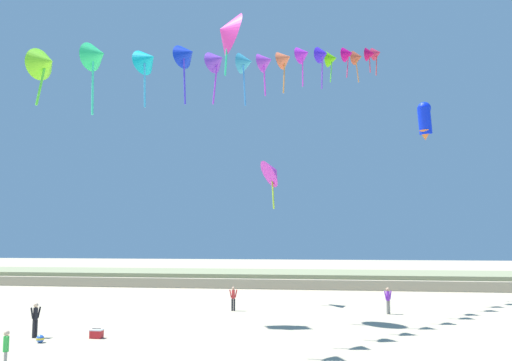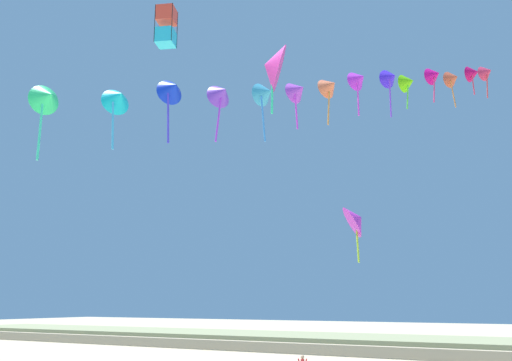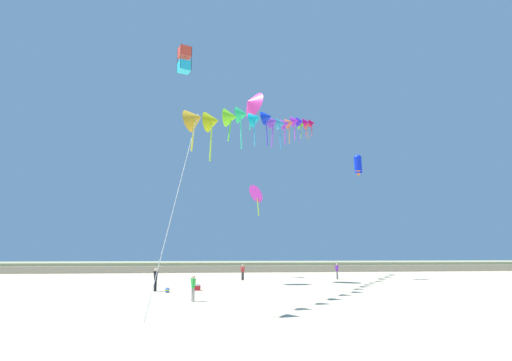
{
  "view_description": "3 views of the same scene",
  "coord_description": "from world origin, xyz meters",
  "px_view_note": "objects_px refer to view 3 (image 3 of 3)",
  "views": [
    {
      "loc": [
        5.62,
        -15.29,
        4.66
      ],
      "look_at": [
        1.41,
        11.23,
        7.65
      ],
      "focal_mm": 38.0,
      "sensor_mm": 36.0,
      "label": 1
    },
    {
      "loc": [
        11.69,
        -8.93,
        4.56
      ],
      "look_at": [
        1.0,
        10.5,
        9.55
      ],
      "focal_mm": 38.0,
      "sensor_mm": 36.0,
      "label": 2
    },
    {
      "loc": [
        -5.54,
        -21.35,
        2.76
      ],
      "look_at": [
        -1.49,
        11.03,
        8.7
      ],
      "focal_mm": 28.0,
      "sensor_mm": 36.0,
      "label": 3
    }
  ],
  "objects_px": {
    "person_far_left": "(337,270)",
    "large_kite_outer_drift": "(258,193)",
    "large_kite_high_solo": "(184,60)",
    "person_near_right": "(243,271)",
    "beach_cooler": "(197,287)",
    "large_kite_low_lead": "(251,103)",
    "person_mid_center": "(193,286)",
    "large_kite_mid_trail": "(358,165)",
    "beach_ball": "(167,290)",
    "person_near_left": "(156,278)"
  },
  "relations": [
    {
      "from": "large_kite_low_lead",
      "to": "large_kite_high_solo",
      "type": "relative_size",
      "value": 1.7
    },
    {
      "from": "person_near_right",
      "to": "large_kite_low_lead",
      "type": "height_order",
      "value": "large_kite_low_lead"
    },
    {
      "from": "person_mid_center",
      "to": "beach_ball",
      "type": "bearing_deg",
      "value": 109.39
    },
    {
      "from": "person_near_left",
      "to": "large_kite_outer_drift",
      "type": "relative_size",
      "value": 0.42
    },
    {
      "from": "large_kite_low_lead",
      "to": "large_kite_high_solo",
      "type": "bearing_deg",
      "value": -168.61
    },
    {
      "from": "person_mid_center",
      "to": "person_near_right",
      "type": "bearing_deg",
      "value": 75.92
    },
    {
      "from": "person_near_left",
      "to": "person_mid_center",
      "type": "xyz_separation_m",
      "value": [
        2.94,
        -6.74,
        -0.09
      ]
    },
    {
      "from": "person_near_right",
      "to": "person_far_left",
      "type": "distance_m",
      "value": 10.11
    },
    {
      "from": "person_far_left",
      "to": "person_mid_center",
      "type": "bearing_deg",
      "value": -129.01
    },
    {
      "from": "person_near_left",
      "to": "beach_cooler",
      "type": "relative_size",
      "value": 2.87
    },
    {
      "from": "large_kite_mid_trail",
      "to": "beach_cooler",
      "type": "relative_size",
      "value": 4.32
    },
    {
      "from": "beach_cooler",
      "to": "beach_ball",
      "type": "distance_m",
      "value": 2.53
    },
    {
      "from": "large_kite_high_solo",
      "to": "person_near_right",
      "type": "bearing_deg",
      "value": 41.57
    },
    {
      "from": "person_near_right",
      "to": "beach_cooler",
      "type": "relative_size",
      "value": 2.76
    },
    {
      "from": "person_near_right",
      "to": "person_far_left",
      "type": "bearing_deg",
      "value": -0.24
    },
    {
      "from": "large_kite_low_lead",
      "to": "large_kite_high_solo",
      "type": "distance_m",
      "value": 7.72
    },
    {
      "from": "person_mid_center",
      "to": "large_kite_outer_drift",
      "type": "distance_m",
      "value": 25.04
    },
    {
      "from": "person_near_right",
      "to": "beach_ball",
      "type": "xyz_separation_m",
      "value": [
        -6.51,
        -12.54,
        -0.74
      ]
    },
    {
      "from": "beach_cooler",
      "to": "beach_ball",
      "type": "relative_size",
      "value": 1.59
    },
    {
      "from": "person_near_right",
      "to": "large_kite_low_lead",
      "type": "bearing_deg",
      "value": -85.35
    },
    {
      "from": "beach_ball",
      "to": "large_kite_mid_trail",
      "type": "bearing_deg",
      "value": 31.09
    },
    {
      "from": "person_far_left",
      "to": "large_kite_high_solo",
      "type": "bearing_deg",
      "value": -161.27
    },
    {
      "from": "large_kite_low_lead",
      "to": "beach_cooler",
      "type": "height_order",
      "value": "large_kite_low_lead"
    },
    {
      "from": "large_kite_outer_drift",
      "to": "person_mid_center",
      "type": "bearing_deg",
      "value": -106.67
    },
    {
      "from": "beach_ball",
      "to": "person_far_left",
      "type": "bearing_deg",
      "value": 36.95
    },
    {
      "from": "large_kite_low_lead",
      "to": "person_near_right",
      "type": "bearing_deg",
      "value": 94.65
    },
    {
      "from": "person_far_left",
      "to": "large_kite_low_lead",
      "type": "bearing_deg",
      "value": -156.57
    },
    {
      "from": "large_kite_low_lead",
      "to": "person_mid_center",
      "type": "bearing_deg",
      "value": -109.45
    },
    {
      "from": "large_kite_mid_trail",
      "to": "beach_ball",
      "type": "height_order",
      "value": "large_kite_mid_trail"
    },
    {
      "from": "person_near_left",
      "to": "large_kite_high_solo",
      "type": "distance_m",
      "value": 21.14
    },
    {
      "from": "large_kite_mid_trail",
      "to": "person_near_left",
      "type": "bearing_deg",
      "value": -152.68
    },
    {
      "from": "person_near_right",
      "to": "large_kite_outer_drift",
      "type": "distance_m",
      "value": 10.12
    },
    {
      "from": "large_kite_outer_drift",
      "to": "beach_ball",
      "type": "relative_size",
      "value": 10.97
    },
    {
      "from": "beach_cooler",
      "to": "large_kite_outer_drift",
      "type": "bearing_deg",
      "value": 66.56
    },
    {
      "from": "person_far_left",
      "to": "large_kite_low_lead",
      "type": "xyz_separation_m",
      "value": [
        -9.76,
        -4.23,
        16.68
      ]
    },
    {
      "from": "person_near_right",
      "to": "large_kite_mid_trail",
      "type": "height_order",
      "value": "large_kite_mid_trail"
    },
    {
      "from": "large_kite_mid_trail",
      "to": "large_kite_outer_drift",
      "type": "height_order",
      "value": "large_kite_mid_trail"
    },
    {
      "from": "person_near_left",
      "to": "large_kite_mid_trail",
      "type": "distance_m",
      "value": 25.32
    },
    {
      "from": "person_near_right",
      "to": "beach_ball",
      "type": "bearing_deg",
      "value": -117.43
    },
    {
      "from": "person_far_left",
      "to": "large_kite_high_solo",
      "type": "distance_m",
      "value": 26.71
    },
    {
      "from": "large_kite_low_lead",
      "to": "beach_cooler",
      "type": "xyz_separation_m",
      "value": [
        -4.82,
        -6.77,
        -17.44
      ]
    },
    {
      "from": "person_mid_center",
      "to": "large_kite_high_solo",
      "type": "bearing_deg",
      "value": 98.13
    },
    {
      "from": "person_near_right",
      "to": "large_kite_outer_drift",
      "type": "bearing_deg",
      "value": 63.12
    },
    {
      "from": "person_far_left",
      "to": "large_kite_outer_drift",
      "type": "distance_m",
      "value": 12.66
    },
    {
      "from": "person_near_right",
      "to": "large_kite_outer_drift",
      "type": "xyz_separation_m",
      "value": [
        2.16,
        4.26,
        8.92
      ]
    },
    {
      "from": "person_mid_center",
      "to": "large_kite_mid_trail",
      "type": "height_order",
      "value": "large_kite_mid_trail"
    },
    {
      "from": "large_kite_low_lead",
      "to": "beach_ball",
      "type": "bearing_deg",
      "value": -129.66
    },
    {
      "from": "large_kite_high_solo",
      "to": "large_kite_outer_drift",
      "type": "bearing_deg",
      "value": 49.31
    },
    {
      "from": "beach_ball",
      "to": "large_kite_low_lead",
      "type": "bearing_deg",
      "value": 50.34
    },
    {
      "from": "large_kite_mid_trail",
      "to": "large_kite_high_solo",
      "type": "bearing_deg",
      "value": -166.34
    }
  ]
}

